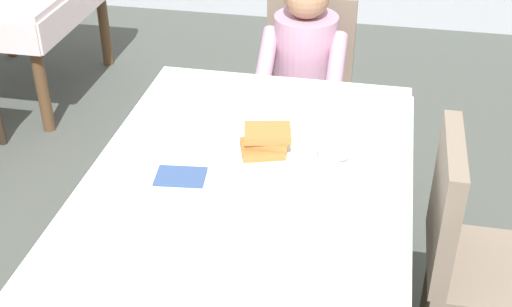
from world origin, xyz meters
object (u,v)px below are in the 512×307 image
at_px(cup_coffee, 329,153).
at_px(fork_left_of_plate, 212,151).
at_px(knife_right_of_plate, 316,162).
at_px(dining_table_main, 250,191).
at_px(diner_person, 304,67).
at_px(chair_right_side, 468,245).
at_px(plate_breakfast, 264,152).
at_px(chair_diner, 307,79).
at_px(breakfast_stack, 266,140).
at_px(spoon_near_edge, 252,210).

xyz_separation_m(cup_coffee, fork_left_of_plate, (-0.42, -0.01, -0.04)).
relative_size(cup_coffee, knife_right_of_plate, 0.57).
distance_m(dining_table_main, diner_person, 1.02).
bearing_deg(chair_right_side, diner_person, -144.64).
relative_size(chair_right_side, plate_breakfast, 3.32).
relative_size(diner_person, fork_left_of_plate, 6.22).
xyz_separation_m(chair_diner, knife_right_of_plate, (0.17, -1.08, 0.21)).
bearing_deg(knife_right_of_plate, plate_breakfast, 87.01).
distance_m(chair_right_side, breakfast_stack, 0.79).
bearing_deg(breakfast_stack, knife_right_of_plate, -7.29).
height_order(diner_person, plate_breakfast, diner_person).
distance_m(dining_table_main, breakfast_stack, 0.19).
bearing_deg(plate_breakfast, fork_left_of_plate, -173.99).
relative_size(breakfast_stack, fork_left_of_plate, 1.11).
relative_size(plate_breakfast, fork_left_of_plate, 1.56).
bearing_deg(dining_table_main, spoon_near_edge, -76.15).
height_order(dining_table_main, spoon_near_edge, spoon_near_edge).
relative_size(plate_breakfast, cup_coffee, 2.48).
xyz_separation_m(knife_right_of_plate, spoon_near_edge, (-0.17, -0.31, 0.00)).
xyz_separation_m(chair_right_side, cup_coffee, (-0.51, 0.10, 0.25)).
height_order(dining_table_main, diner_person, diner_person).
distance_m(chair_right_side, fork_left_of_plate, 0.96).
distance_m(breakfast_stack, knife_right_of_plate, 0.20).
height_order(cup_coffee, knife_right_of_plate, cup_coffee).
distance_m(breakfast_stack, spoon_near_edge, 0.34).
height_order(chair_diner, cup_coffee, chair_diner).
bearing_deg(diner_person, dining_table_main, 87.12).
height_order(breakfast_stack, knife_right_of_plate, breakfast_stack).
bearing_deg(dining_table_main, diner_person, 87.12).
bearing_deg(plate_breakfast, chair_right_side, -8.56).
xyz_separation_m(chair_diner, cup_coffee, (0.21, -1.07, 0.25)).
bearing_deg(chair_diner, breakfast_stack, 89.10).
relative_size(plate_breakfast, knife_right_of_plate, 1.40).
distance_m(plate_breakfast, knife_right_of_plate, 0.19).
xyz_separation_m(dining_table_main, chair_right_side, (0.77, 0.00, -0.12)).
bearing_deg(cup_coffee, dining_table_main, -159.59).
xyz_separation_m(diner_person, knife_right_of_plate, (0.17, -0.92, 0.07)).
distance_m(chair_diner, chair_right_side, 1.37).
bearing_deg(plate_breakfast, dining_table_main, -105.67).
height_order(chair_right_side, cup_coffee, chair_right_side).
bearing_deg(plate_breakfast, spoon_near_edge, -85.92).
distance_m(chair_diner, spoon_near_edge, 1.41).
bearing_deg(cup_coffee, diner_person, 103.17).
bearing_deg(breakfast_stack, dining_table_main, -106.66).
relative_size(fork_left_of_plate, knife_right_of_plate, 0.90).
distance_m(fork_left_of_plate, spoon_near_edge, 0.38).
bearing_deg(fork_left_of_plate, diner_person, -10.68).
height_order(chair_diner, chair_right_side, same).
relative_size(chair_right_side, fork_left_of_plate, 5.17).
distance_m(diner_person, spoon_near_edge, 1.24).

